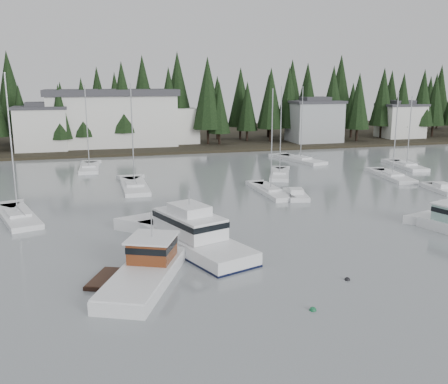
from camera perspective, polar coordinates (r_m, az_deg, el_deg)
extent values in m
plane|color=gray|center=(24.50, 10.81, -20.09)|extent=(260.00, 260.00, 0.00)
cube|color=black|center=(116.52, -10.35, 6.00)|extent=(240.00, 54.00, 1.00)
cube|color=silver|center=(98.17, -20.12, 6.71)|extent=(9.00, 7.00, 7.50)
cube|color=#38383D|center=(97.89, -20.30, 9.04)|extent=(9.54, 7.42, 0.50)
cube|color=#38383D|center=(97.86, -20.32, 9.39)|extent=(4.95, 3.85, 0.80)
cube|color=#999EA0|center=(106.90, 10.27, 7.84)|extent=(10.00, 8.00, 8.00)
cube|color=#38383D|center=(106.64, 10.36, 10.12)|extent=(10.60, 8.48, 0.50)
cube|color=#38383D|center=(106.62, 10.37, 10.44)|extent=(5.50, 4.40, 0.80)
cube|color=silver|center=(119.61, 19.52, 7.58)|extent=(9.00, 7.00, 7.00)
cube|color=#38383D|center=(119.39, 19.65, 9.37)|extent=(9.54, 7.42, 0.50)
cube|color=#38383D|center=(119.36, 19.67, 9.65)|extent=(4.95, 3.85, 0.80)
cube|color=silver|center=(100.78, -12.59, 8.03)|extent=(24.00, 10.00, 10.00)
cube|color=#38383D|center=(100.51, -12.74, 11.04)|extent=(25.00, 11.00, 1.20)
cube|color=silver|center=(104.10, -5.94, 7.57)|extent=(10.00, 8.00, 7.00)
cube|color=white|center=(33.95, -9.12, -10.10)|extent=(7.20, 10.62, 1.46)
cube|color=white|center=(33.66, -9.16, -8.86)|extent=(7.06, 10.41, 0.14)
cube|color=#4A270E|center=(35.19, -8.19, -6.49)|extent=(3.76, 3.90, 1.58)
cube|color=white|center=(34.93, -8.23, -5.18)|extent=(4.24, 4.41, 0.14)
cube|color=black|center=(35.09, -8.20, -6.00)|extent=(3.85, 3.98, 0.45)
cylinder|color=#A5A8AD|center=(34.65, -8.28, -3.68)|extent=(0.08, 0.08, 1.80)
cube|color=black|center=(34.96, -13.56, -9.92)|extent=(2.70, 3.84, 0.62)
cube|color=white|center=(40.17, -3.47, -6.22)|extent=(7.92, 13.08, 1.82)
cube|color=black|center=(40.21, -3.46, -6.40)|extent=(7.98, 13.15, 0.25)
cube|color=white|center=(40.14, -3.97, -3.60)|extent=(5.21, 7.20, 1.65)
cube|color=black|center=(40.03, -3.98, -3.05)|extent=(5.30, 7.28, 0.45)
cube|color=white|center=(39.83, -4.00, -1.95)|extent=(3.29, 3.85, 0.74)
cylinder|color=#A5A8AD|center=(39.61, -4.02, -0.68)|extent=(0.10, 0.10, 1.25)
cube|color=white|center=(77.91, -15.11, 2.50)|extent=(3.12, 9.30, 1.05)
cube|color=white|center=(77.80, -15.14, 2.97)|extent=(2.06, 3.20, 0.30)
cylinder|color=#A5A8AD|center=(77.08, -15.39, 7.25)|extent=(0.14, 0.14, 11.93)
cube|color=white|center=(63.13, -10.18, 0.42)|extent=(3.03, 10.41, 1.05)
cube|color=white|center=(63.00, -10.20, 1.00)|extent=(2.11, 3.54, 0.30)
cylinder|color=#A5A8AD|center=(62.08, -10.42, 6.45)|extent=(0.14, 0.14, 12.29)
cube|color=white|center=(70.44, 6.37, 1.82)|extent=(5.78, 9.33, 1.05)
cube|color=white|center=(70.32, 6.38, 2.33)|extent=(2.80, 3.52, 0.30)
cylinder|color=#A5A8AD|center=(69.52, 6.50, 7.05)|extent=(0.14, 0.14, 11.87)
cube|color=white|center=(59.56, 5.35, -0.17)|extent=(2.59, 9.40, 1.05)
cube|color=white|center=(59.42, 5.37, 0.44)|extent=(1.75, 3.21, 0.30)
cylinder|color=#A5A8AD|center=(58.47, 5.48, 5.95)|extent=(0.14, 0.14, 11.73)
cube|color=white|center=(83.97, 8.73, 3.50)|extent=(5.46, 10.74, 1.05)
cube|color=white|center=(83.87, 8.74, 3.94)|extent=(2.89, 3.92, 0.30)
cylinder|color=#A5A8AD|center=(83.20, 8.88, 7.83)|extent=(0.14, 0.14, 11.66)
cube|color=white|center=(72.48, 18.66, 1.53)|extent=(3.85, 9.63, 1.05)
cube|color=white|center=(72.36, 18.70, 2.03)|extent=(2.26, 3.40, 0.30)
cylinder|color=#A5A8AD|center=(71.62, 19.01, 6.28)|extent=(0.14, 0.14, 11.04)
cube|color=white|center=(52.45, -22.46, -2.87)|extent=(5.60, 10.36, 1.05)
cube|color=white|center=(52.29, -22.52, -2.19)|extent=(2.87, 3.82, 0.30)
cylinder|color=#A5A8AD|center=(51.12, -23.14, 4.94)|extent=(0.14, 0.14, 13.36)
cube|color=white|center=(81.98, 20.13, 2.65)|extent=(3.82, 9.18, 1.05)
cube|color=white|center=(81.88, 20.17, 3.09)|extent=(2.28, 3.24, 0.30)
cylinder|color=#A5A8AD|center=(81.25, 20.44, 6.60)|extent=(0.14, 0.14, 10.32)
cube|color=white|center=(57.88, 8.23, -0.54)|extent=(3.29, 5.68, 0.90)
cube|color=white|center=(57.73, 8.25, 0.13)|extent=(1.83, 1.99, 0.55)
cube|color=white|center=(65.90, 23.63, 0.13)|extent=(2.75, 5.87, 0.90)
cube|color=white|center=(65.77, 23.68, 0.72)|extent=(1.67, 1.96, 0.55)
sphere|color=#145933|center=(30.43, 10.11, -13.17)|extent=(0.43, 0.43, 0.43)
sphere|color=black|center=(35.13, 13.91, -9.73)|extent=(0.39, 0.39, 0.39)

